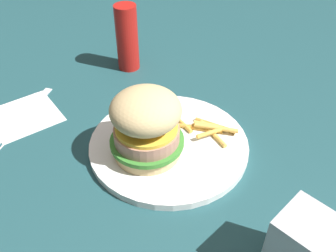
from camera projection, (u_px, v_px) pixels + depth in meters
ground_plane at (163, 149)px, 0.59m from camera, size 1.60×1.60×0.00m
plate at (168, 143)px, 0.59m from camera, size 0.25×0.25×0.01m
sandwich at (146, 124)px, 0.53m from camera, size 0.11×0.11×0.11m
fries_pile at (207, 128)px, 0.60m from camera, size 0.10×0.08×0.01m
napkin at (25, 115)px, 0.65m from camera, size 0.13×0.13×0.00m
fork at (24, 115)px, 0.65m from camera, size 0.14×0.12×0.00m
ketchup_bottle at (127, 38)px, 0.74m from camera, size 0.04×0.04×0.13m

